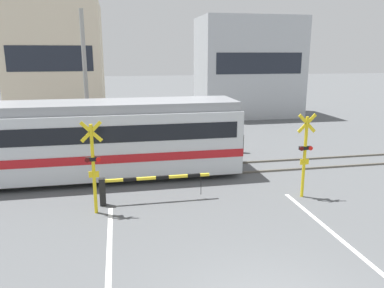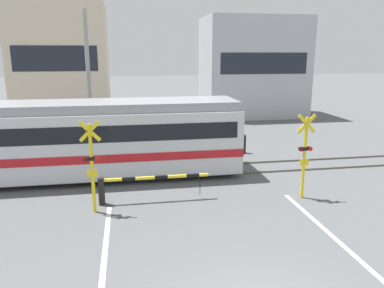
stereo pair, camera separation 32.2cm
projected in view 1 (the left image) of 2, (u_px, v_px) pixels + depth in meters
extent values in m
cube|color=#5B564C|center=(188.00, 176.00, 15.62)|extent=(50.00, 0.10, 0.08)
cube|color=#5B564C|center=(183.00, 166.00, 16.99)|extent=(50.00, 0.10, 0.08)
cube|color=white|center=(382.00, 273.00, 8.79)|extent=(0.14, 10.29, 0.01)
cube|color=silver|center=(62.00, 143.00, 15.01)|extent=(14.32, 2.74, 2.56)
cube|color=gray|center=(59.00, 107.00, 14.66)|extent=(14.17, 2.41, 0.36)
cube|color=red|center=(63.00, 153.00, 15.10)|extent=(14.33, 2.80, 0.32)
cube|color=black|center=(61.00, 129.00, 14.87)|extent=(13.74, 2.78, 0.64)
cylinder|color=black|center=(174.00, 169.00, 15.43)|extent=(0.76, 0.12, 0.76)
cylinder|color=black|center=(170.00, 160.00, 16.80)|extent=(0.76, 0.12, 0.76)
cube|color=black|center=(103.00, 192.00, 12.63)|extent=(0.20, 0.20, 0.95)
cube|color=yellow|center=(157.00, 178.00, 12.88)|extent=(3.71, 0.09, 0.09)
cube|color=black|center=(130.00, 179.00, 12.71)|extent=(0.44, 0.10, 0.10)
cube|color=black|center=(162.00, 177.00, 12.92)|extent=(0.44, 0.10, 0.10)
cube|color=black|center=(194.00, 175.00, 13.13)|extent=(0.44, 0.10, 0.10)
cylinder|color=black|center=(201.00, 185.00, 13.27)|extent=(0.02, 0.02, 0.69)
cube|color=black|center=(241.00, 144.00, 19.30)|extent=(0.20, 0.20, 0.95)
cube|color=yellow|center=(206.00, 138.00, 18.86)|extent=(3.71, 0.09, 0.09)
cube|color=black|center=(224.00, 137.00, 19.04)|extent=(0.44, 0.10, 0.10)
cube|color=black|center=(203.00, 138.00, 18.83)|extent=(0.44, 0.10, 0.10)
cube|color=black|center=(181.00, 139.00, 18.62)|extent=(0.44, 0.10, 0.10)
cylinder|color=black|center=(176.00, 147.00, 18.66)|extent=(0.02, 0.02, 0.69)
cylinder|color=yellow|center=(94.00, 170.00, 11.79)|extent=(0.11, 0.11, 2.92)
cube|color=yellow|center=(91.00, 132.00, 11.50)|extent=(0.68, 0.04, 0.68)
cube|color=yellow|center=(91.00, 132.00, 11.50)|extent=(0.68, 0.04, 0.68)
cube|color=black|center=(93.00, 159.00, 11.71)|extent=(0.44, 0.12, 0.12)
cylinder|color=#4C0C0C|center=(87.00, 160.00, 11.60)|extent=(0.15, 0.03, 0.15)
cylinder|color=red|center=(98.00, 159.00, 11.67)|extent=(0.15, 0.03, 0.15)
cube|color=yellow|center=(94.00, 174.00, 11.80)|extent=(0.32, 0.03, 0.20)
cylinder|color=yellow|center=(304.00, 158.00, 13.15)|extent=(0.11, 0.11, 2.92)
cube|color=yellow|center=(307.00, 123.00, 12.86)|extent=(0.68, 0.04, 0.68)
cube|color=yellow|center=(307.00, 123.00, 12.86)|extent=(0.68, 0.04, 0.68)
cube|color=black|center=(305.00, 148.00, 13.07)|extent=(0.44, 0.12, 0.12)
cylinder|color=#4C0C0C|center=(302.00, 149.00, 12.97)|extent=(0.15, 0.03, 0.15)
cylinder|color=red|center=(311.00, 148.00, 13.03)|extent=(0.15, 0.03, 0.15)
cube|color=yellow|center=(304.00, 162.00, 13.17)|extent=(0.32, 0.03, 0.20)
cylinder|color=#33384C|center=(144.00, 136.00, 21.25)|extent=(0.13, 0.13, 0.85)
cylinder|color=#33384C|center=(146.00, 136.00, 21.27)|extent=(0.13, 0.13, 0.85)
cube|color=maroon|center=(144.00, 123.00, 21.08)|extent=(0.38, 0.22, 0.68)
sphere|color=tan|center=(144.00, 115.00, 20.97)|extent=(0.23, 0.23, 0.23)
cube|color=beige|center=(56.00, 64.00, 27.44)|extent=(6.63, 5.09, 8.49)
cube|color=#1E232D|center=(50.00, 59.00, 24.90)|extent=(5.57, 0.03, 1.70)
cube|color=#B2B7BC|center=(248.00, 67.00, 30.32)|extent=(7.96, 5.09, 7.78)
cube|color=#1E232D|center=(260.00, 63.00, 27.79)|extent=(6.69, 0.03, 1.56)
cylinder|color=gray|center=(86.00, 81.00, 19.47)|extent=(0.22, 0.22, 7.20)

